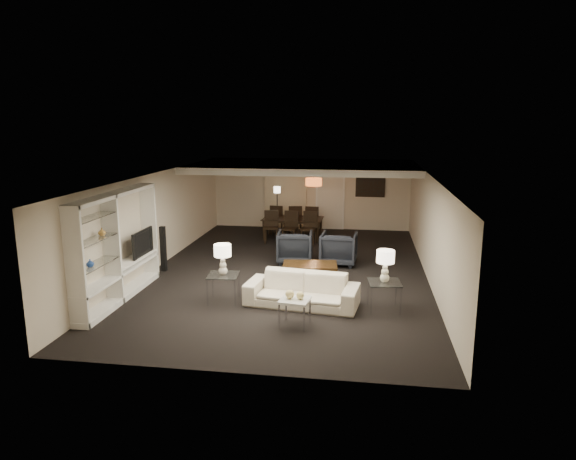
% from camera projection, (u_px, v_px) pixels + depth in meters
% --- Properties ---
extents(floor, '(11.00, 11.00, 0.00)m').
position_uv_depth(floor, '(288.00, 271.00, 13.27)').
color(floor, black).
rests_on(floor, ground).
extents(ceiling, '(7.00, 11.00, 0.02)m').
position_uv_depth(ceiling, '(288.00, 175.00, 12.75)').
color(ceiling, silver).
rests_on(ceiling, ground).
extents(wall_back, '(7.00, 0.02, 2.50)m').
position_uv_depth(wall_back, '(311.00, 194.00, 18.33)').
color(wall_back, beige).
rests_on(wall_back, ground).
extents(wall_front, '(7.00, 0.02, 2.50)m').
position_uv_depth(wall_front, '(234.00, 297.00, 7.69)').
color(wall_front, beige).
rests_on(wall_front, ground).
extents(wall_left, '(0.02, 11.00, 2.50)m').
position_uv_depth(wall_left, '(157.00, 220.00, 13.51)').
color(wall_left, beige).
rests_on(wall_left, ground).
extents(wall_right, '(0.02, 11.00, 2.50)m').
position_uv_depth(wall_right, '(430.00, 228.00, 12.51)').
color(wall_right, beige).
rests_on(wall_right, ground).
extents(ceiling_soffit, '(7.00, 4.00, 0.20)m').
position_uv_depth(ceiling_soffit, '(304.00, 167.00, 16.15)').
color(ceiling_soffit, silver).
rests_on(ceiling_soffit, ceiling).
extents(curtains, '(1.50, 0.12, 2.40)m').
position_uv_depth(curtains, '(285.00, 195.00, 18.39)').
color(curtains, beige).
rests_on(curtains, wall_back).
extents(door, '(0.90, 0.05, 2.10)m').
position_uv_depth(door, '(330.00, 200.00, 18.24)').
color(door, silver).
rests_on(door, wall_back).
extents(painting, '(0.95, 0.04, 0.65)m').
position_uv_depth(painting, '(370.00, 187.00, 17.92)').
color(painting, '#142D38').
rests_on(painting, wall_back).
extents(media_unit, '(0.38, 3.40, 2.35)m').
position_uv_depth(media_unit, '(118.00, 247.00, 10.99)').
color(media_unit, white).
rests_on(media_unit, wall_left).
extents(pendant_light, '(0.52, 0.52, 0.24)m').
position_uv_depth(pendant_light, '(314.00, 182.00, 16.21)').
color(pendant_light, '#D8591E').
rests_on(pendant_light, ceiling_soffit).
extents(sofa, '(2.45, 1.22, 0.69)m').
position_uv_depth(sofa, '(302.00, 290.00, 10.78)').
color(sofa, beige).
rests_on(sofa, floor).
extents(coffee_table, '(1.36, 0.87, 0.46)m').
position_uv_depth(coffee_table, '(310.00, 273.00, 12.35)').
color(coffee_table, '#311E0D').
rests_on(coffee_table, floor).
extents(armchair_left, '(1.00, 1.03, 0.87)m').
position_uv_depth(armchair_left, '(295.00, 247.00, 14.03)').
color(armchair_left, black).
rests_on(armchair_left, floor).
extents(armchair_right, '(1.00, 1.02, 0.87)m').
position_uv_depth(armchair_right, '(339.00, 249.00, 13.86)').
color(armchair_right, black).
rests_on(armchair_right, floor).
extents(side_table_left, '(0.71, 0.71, 0.60)m').
position_uv_depth(side_table_left, '(224.00, 288.00, 11.03)').
color(side_table_left, silver).
rests_on(side_table_left, floor).
extents(side_table_right, '(0.71, 0.71, 0.60)m').
position_uv_depth(side_table_right, '(384.00, 296.00, 10.54)').
color(side_table_right, white).
rests_on(side_table_right, floor).
extents(table_lamp_left, '(0.37, 0.37, 0.67)m').
position_uv_depth(table_lamp_left, '(223.00, 260.00, 10.90)').
color(table_lamp_left, beige).
rests_on(table_lamp_left, side_table_left).
extents(table_lamp_right, '(0.38, 0.38, 0.67)m').
position_uv_depth(table_lamp_right, '(385.00, 266.00, 10.41)').
color(table_lamp_right, '#EFEACA').
rests_on(table_lamp_right, side_table_right).
extents(marble_table, '(0.60, 0.60, 0.54)m').
position_uv_depth(marble_table, '(295.00, 312.00, 9.73)').
color(marble_table, white).
rests_on(marble_table, floor).
extents(gold_gourd_a, '(0.17, 0.17, 0.17)m').
position_uv_depth(gold_gourd_a, '(290.00, 294.00, 9.67)').
color(gold_gourd_a, '#E1C877').
rests_on(gold_gourd_a, marble_table).
extents(gold_gourd_b, '(0.15, 0.15, 0.15)m').
position_uv_depth(gold_gourd_b, '(300.00, 295.00, 9.64)').
color(gold_gourd_b, '#E7D37A').
rests_on(gold_gourd_b, marble_table).
extents(television, '(1.03, 0.14, 0.60)m').
position_uv_depth(television, '(138.00, 243.00, 11.94)').
color(television, black).
rests_on(television, media_unit).
extents(vase_blue, '(0.15, 0.15, 0.16)m').
position_uv_depth(vase_blue, '(90.00, 263.00, 9.90)').
color(vase_blue, '#2449A0').
rests_on(vase_blue, media_unit).
extents(vase_amber, '(0.15, 0.15, 0.16)m').
position_uv_depth(vase_amber, '(102.00, 232.00, 10.31)').
color(vase_amber, '#BD893F').
rests_on(vase_amber, media_unit).
extents(floor_speaker, '(0.13, 0.13, 1.18)m').
position_uv_depth(floor_speaker, '(163.00, 249.00, 13.23)').
color(floor_speaker, black).
rests_on(floor_speaker, floor).
extents(dining_table, '(1.97, 1.13, 0.68)m').
position_uv_depth(dining_table, '(293.00, 229.00, 16.85)').
color(dining_table, black).
rests_on(dining_table, floor).
extents(chair_nl, '(0.52, 0.52, 1.02)m').
position_uv_depth(chair_nl, '(271.00, 227.00, 16.28)').
color(chair_nl, black).
rests_on(chair_nl, floor).
extents(chair_nm, '(0.52, 0.52, 1.02)m').
position_uv_depth(chair_nm, '(290.00, 228.00, 16.19)').
color(chair_nm, black).
rests_on(chair_nm, floor).
extents(chair_nr, '(0.53, 0.53, 1.02)m').
position_uv_depth(chair_nr, '(309.00, 228.00, 16.10)').
color(chair_nr, black).
rests_on(chair_nr, floor).
extents(chair_fl, '(0.52, 0.52, 1.02)m').
position_uv_depth(chair_fl, '(278.00, 219.00, 17.53)').
color(chair_fl, black).
rests_on(chair_fl, floor).
extents(chair_fm, '(0.53, 0.53, 1.02)m').
position_uv_depth(chair_fm, '(295.00, 220.00, 17.45)').
color(chair_fm, black).
rests_on(chair_fm, floor).
extents(chair_fr, '(0.50, 0.50, 1.02)m').
position_uv_depth(chair_fr, '(313.00, 220.00, 17.36)').
color(chair_fr, black).
rests_on(chair_fr, floor).
extents(floor_lamp, '(0.31, 0.31, 1.62)m').
position_uv_depth(floor_lamp, '(277.00, 210.00, 17.61)').
color(floor_lamp, black).
rests_on(floor_lamp, floor).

